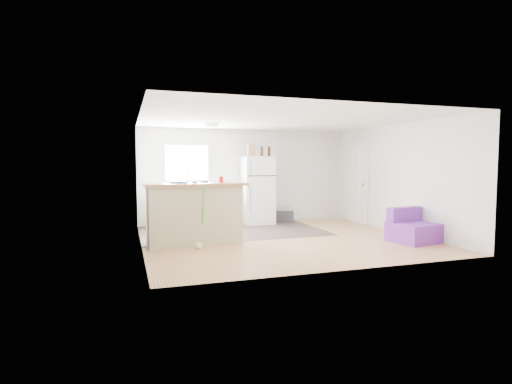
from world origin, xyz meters
TOP-DOWN VIEW (x-y plane):
  - room at (0.00, 0.00)m, footprint 5.51×5.01m
  - vinyl_zone at (-0.73, 1.25)m, footprint 4.05×2.50m
  - window at (-1.55, 2.49)m, footprint 1.18×0.06m
  - interior_door at (2.72, 1.55)m, footprint 0.11×0.92m
  - ceiling_fixture at (-1.20, 1.20)m, footprint 0.30×0.30m
  - kitchen_cabinets at (-1.52, 2.21)m, footprint 1.89×0.75m
  - peninsula at (-1.78, 0.02)m, footprint 1.92×0.80m
  - refrigerator at (0.17, 2.13)m, footprint 0.77×0.73m
  - cooler at (0.94, 2.19)m, footprint 0.57×0.49m
  - purple_seat at (2.30, -1.06)m, footprint 0.91×0.87m
  - cleaner_jug at (-1.65, -0.12)m, footprint 0.16×0.14m
  - mop at (-1.75, -0.37)m, footprint 0.19×0.32m
  - red_cup at (-1.26, 0.04)m, footprint 0.10×0.10m
  - blue_tray at (-2.07, 0.00)m, footprint 0.35×0.29m
  - tool_a at (-1.57, 0.11)m, footprint 0.15×0.10m
  - tool_b at (-1.80, -0.13)m, footprint 0.10×0.05m
  - cardboard_box at (-0.00, 2.10)m, footprint 0.21×0.12m
  - bottle_left at (0.27, 2.06)m, footprint 0.09×0.09m
  - bottle_right at (0.46, 2.08)m, footprint 0.08×0.08m

SIDE VIEW (x-z plane):
  - vinyl_zone at x=-0.73m, z-range 0.00..0.00m
  - cleaner_jug at x=-1.65m, z-range -0.02..0.27m
  - cooler at x=0.94m, z-range 0.00..0.38m
  - mop at x=-1.75m, z-range -0.34..0.80m
  - purple_seat at x=2.30m, z-range -0.09..0.57m
  - kitchen_cabinets at x=-1.52m, z-range -0.12..0.97m
  - peninsula at x=-1.78m, z-range 0.01..1.17m
  - refrigerator at x=0.17m, z-range 0.00..1.71m
  - interior_door at x=2.72m, z-range -0.03..2.07m
  - tool_b at x=-1.80m, z-range 1.17..1.19m
  - tool_a at x=-1.57m, z-range 1.17..1.20m
  - blue_tray at x=-2.07m, z-range 1.17..1.20m
  - room at x=0.00m, z-range -0.01..2.41m
  - red_cup at x=-1.26m, z-range 1.17..1.29m
  - window at x=-1.55m, z-range 1.06..2.04m
  - bottle_left at x=0.27m, z-range 1.71..1.96m
  - bottle_right at x=0.46m, z-range 1.71..1.96m
  - cardboard_box at x=0.00m, z-range 1.71..2.01m
  - ceiling_fixture at x=-1.20m, z-range 2.32..2.40m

